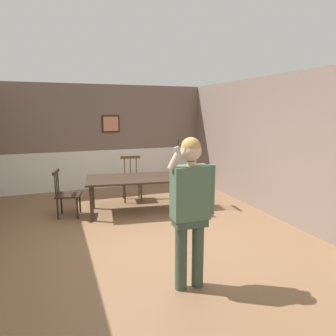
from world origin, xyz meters
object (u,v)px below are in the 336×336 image
object	(u,v)px
chair_near_window	(132,180)
person_figure	(191,203)
chair_at_table_head	(66,194)
dining_table	(136,181)
chair_by_doorway	(199,187)

from	to	relation	value
chair_near_window	person_figure	distance (m)	3.85
chair_at_table_head	person_figure	xyz separation A→B (m)	(1.25, -3.12, 0.59)
dining_table	chair_by_doorway	xyz separation A→B (m)	(1.36, -0.19, -0.20)
chair_by_doorway	person_figure	bearing A→B (deg)	158.08
person_figure	dining_table	bearing A→B (deg)	-89.72
chair_at_table_head	chair_by_doorway	bearing A→B (deg)	94.17
chair_near_window	chair_by_doorway	world-z (taller)	chair_near_window
dining_table	chair_at_table_head	size ratio (longest dim) A/B	2.23
dining_table	chair_near_window	xyz separation A→B (m)	(0.12, 0.87, -0.17)
chair_near_window	person_figure	world-z (taller)	person_figure
chair_by_doorway	chair_at_table_head	size ratio (longest dim) A/B	0.98
dining_table	chair_at_table_head	world-z (taller)	chair_at_table_head
chair_near_window	chair_by_doorway	size ratio (longest dim) A/B	1.11
dining_table	chair_near_window	size ratio (longest dim) A/B	2.05
chair_near_window	chair_by_doorway	distance (m)	1.63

